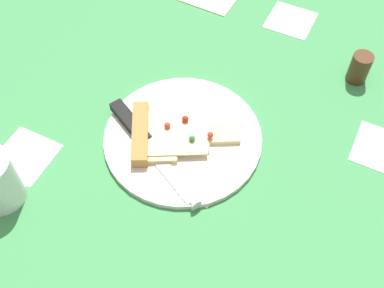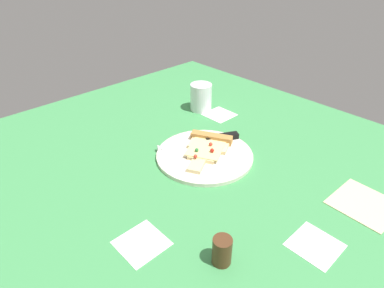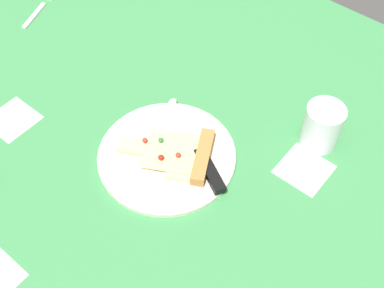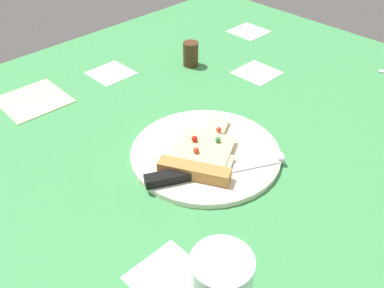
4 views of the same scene
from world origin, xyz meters
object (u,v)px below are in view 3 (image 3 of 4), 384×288
object	(u,v)px
fork	(41,6)
pizza_slice	(180,154)
plate	(167,156)
drinking_glass	(322,126)
knife	(200,152)

from	to	relation	value
fork	pizza_slice	bearing A→B (deg)	-34.44
plate	drinking_glass	xyz separation A→B (cm)	(-21.96, 20.26, 4.12)
drinking_glass	plate	bearing A→B (deg)	-42.70
plate	fork	bearing A→B (deg)	-105.20
knife	fork	bearing A→B (deg)	107.35
pizza_slice	drinking_glass	size ratio (longest dim) A/B	2.05
plate	pizza_slice	distance (cm)	2.90
knife	fork	xyz separation A→B (cm)	(-10.67, -59.53, -1.22)
pizza_slice	drinking_glass	world-z (taller)	drinking_glass
knife	drinking_glass	distance (cm)	23.69
plate	fork	xyz separation A→B (cm)	(-14.84, -54.62, -0.11)
plate	knife	world-z (taller)	knife
knife	pizza_slice	bearing A→B (deg)	165.78
plate	knife	xyz separation A→B (cm)	(-4.17, 4.91, 1.11)
plate	drinking_glass	bearing A→B (deg)	137.30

